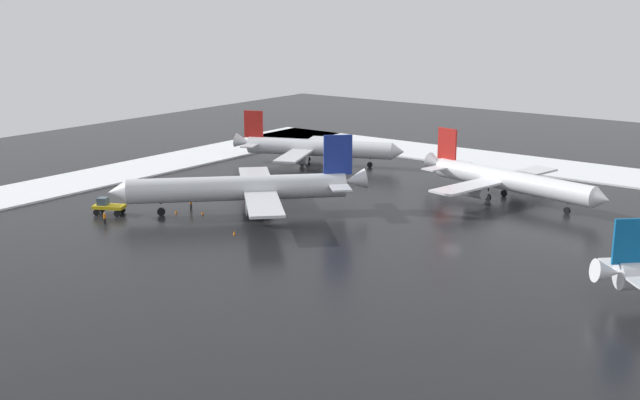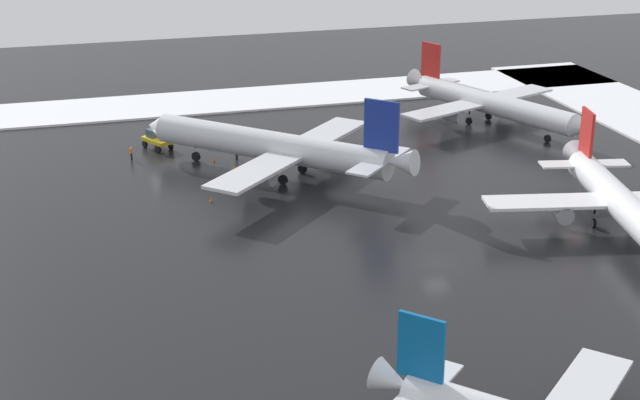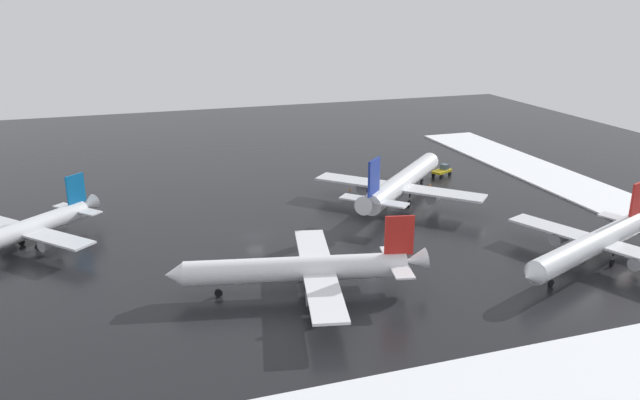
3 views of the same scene
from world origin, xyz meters
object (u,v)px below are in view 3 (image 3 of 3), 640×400
at_px(traffic_cone_near_nose, 423,186).
at_px(traffic_cone_mid_line, 350,189).
at_px(airplane_far_rear, 303,269).
at_px(traffic_cone_wingtip_side, 412,191).
at_px(pushback_tug, 442,170).
at_px(ground_crew_mid_apron, 430,187).
at_px(ground_crew_beside_wing, 417,169).
at_px(airplane_parked_starboard, 402,182).
at_px(airplane_distant_tail, 16,233).
at_px(airplane_parked_portside, 594,244).

bearing_deg(traffic_cone_near_nose, traffic_cone_mid_line, 168.33).
height_order(airplane_far_rear, traffic_cone_wingtip_side, airplane_far_rear).
bearing_deg(traffic_cone_wingtip_side, pushback_tug, 36.56).
height_order(ground_crew_mid_apron, traffic_cone_mid_line, ground_crew_mid_apron).
xyz_separation_m(traffic_cone_near_nose, traffic_cone_wingtip_side, (-3.51, -2.01, 0.00)).
bearing_deg(ground_crew_beside_wing, airplane_parked_starboard, -62.58).
xyz_separation_m(airplane_distant_tail, airplane_far_rear, (36.83, -26.27, 0.29)).
bearing_deg(ground_crew_beside_wing, pushback_tug, 19.31).
relative_size(airplane_parked_starboard, ground_crew_beside_wing, 17.61).
bearing_deg(airplane_far_rear, airplane_parked_starboard, -121.04).
bearing_deg(airplane_far_rear, airplane_parked_portside, -174.35).
bearing_deg(airplane_parked_starboard, airplane_parked_portside, -114.23).
bearing_deg(traffic_cone_near_nose, traffic_cone_wingtip_side, -150.17).
height_order(pushback_tug, ground_crew_mid_apron, pushback_tug).
xyz_separation_m(airplane_parked_starboard, airplane_distant_tail, (-65.21, -4.10, -0.72)).
height_order(airplane_parked_portside, pushback_tug, airplane_parked_portside).
xyz_separation_m(ground_crew_mid_apron, ground_crew_beside_wing, (3.79, 13.18, 0.00)).
height_order(pushback_tug, traffic_cone_wingtip_side, pushback_tug).
xyz_separation_m(airplane_far_rear, traffic_cone_near_nose, (36.21, 36.85, -3.06)).
relative_size(airplane_distant_tail, traffic_cone_mid_line, 45.46).
relative_size(traffic_cone_mid_line, traffic_cone_wingtip_side, 1.00).
relative_size(ground_crew_beside_wing, traffic_cone_near_nose, 3.11).
bearing_deg(ground_crew_mid_apron, pushback_tug, -89.92).
bearing_deg(ground_crew_mid_apron, airplane_distant_tail, 46.01).
xyz_separation_m(ground_crew_mid_apron, traffic_cone_near_nose, (0.07, 3.01, -0.70)).
xyz_separation_m(airplane_far_rear, traffic_cone_wingtip_side, (32.70, 34.83, -3.06)).
distance_m(airplane_parked_starboard, ground_crew_mid_apron, 8.95).
bearing_deg(airplane_distant_tail, traffic_cone_near_nose, 145.71).
height_order(airplane_distant_tail, pushback_tug, airplane_distant_tail).
relative_size(pushback_tug, ground_crew_beside_wing, 2.98).
height_order(pushback_tug, traffic_cone_mid_line, pushback_tug).
xyz_separation_m(airplane_distant_tail, ground_crew_mid_apron, (72.97, 7.57, -2.08)).
relative_size(pushback_tug, traffic_cone_wingtip_side, 9.27).
bearing_deg(traffic_cone_near_nose, airplane_distant_tail, -171.76).
bearing_deg(ground_crew_mid_apron, airplane_parked_portside, 138.25).
height_order(ground_crew_mid_apron, ground_crew_beside_wing, same).
distance_m(airplane_parked_portside, ground_crew_mid_apron, 38.96).
xyz_separation_m(pushback_tug, traffic_cone_near_nose, (-7.81, -6.38, -1.01)).
bearing_deg(airplane_parked_starboard, ground_crew_beside_wing, 10.24).
xyz_separation_m(airplane_distant_tail, airplane_parked_portside, (78.50, -30.92, 0.26)).
height_order(airplane_far_rear, ground_crew_mid_apron, airplane_far_rear).
height_order(traffic_cone_near_nose, traffic_cone_wingtip_side, same).
distance_m(traffic_cone_near_nose, traffic_cone_wingtip_side, 4.04).
bearing_deg(airplane_distant_tail, traffic_cone_mid_line, 150.54).
bearing_deg(airplane_far_rear, ground_crew_mid_apron, -124.86).
bearing_deg(ground_crew_beside_wing, airplane_distant_tail, -102.69).
xyz_separation_m(airplane_parked_portside, pushback_tug, (2.35, 47.88, -2.03)).
bearing_deg(airplane_distant_tail, traffic_cone_wingtip_side, 144.49).
bearing_deg(traffic_cone_near_nose, pushback_tug, 39.26).
distance_m(ground_crew_beside_wing, traffic_cone_mid_line, 19.63).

